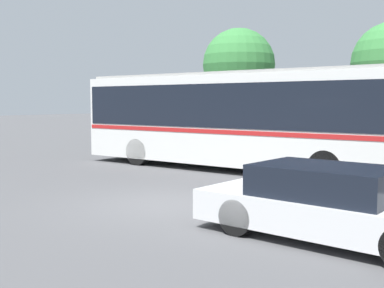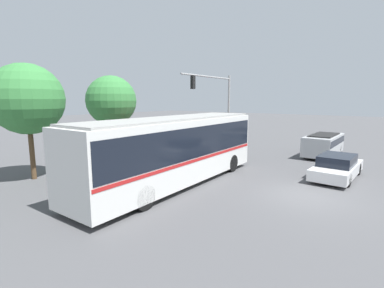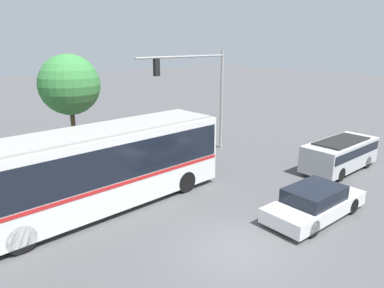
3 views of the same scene
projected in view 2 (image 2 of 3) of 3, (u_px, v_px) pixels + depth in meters
name	position (u px, v px, depth m)	size (l,w,h in m)	color
ground_plane	(306.00, 196.00, 12.42)	(140.00, 140.00, 0.00)	#4C4C4F
city_bus	(175.00, 147.00, 13.89)	(11.65, 3.00, 3.37)	silver
sedan_foreground	(337.00, 167.00, 15.19)	(4.70, 1.95, 1.28)	silver
suv_left_lane	(323.00, 143.00, 20.98)	(4.96, 1.97, 1.67)	#B2B5B7
traffic_light_pole	(218.00, 100.00, 22.00)	(6.36, 0.24, 6.18)	gray
flowering_hedge	(166.00, 147.00, 21.25)	(7.56, 1.36, 1.29)	#286028
street_tree_left	(27.00, 99.00, 14.42)	(3.66, 3.66, 6.08)	brown
street_tree_centre	(111.00, 101.00, 21.19)	(3.75, 3.75, 6.02)	brown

